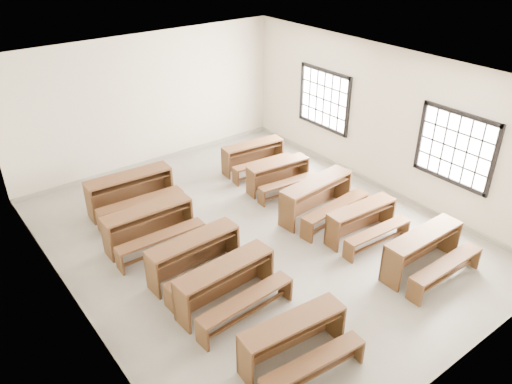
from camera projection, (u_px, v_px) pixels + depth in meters
room at (260, 134)px, 8.78m from camera, size 8.50×8.50×3.20m
desk_set_0 at (295, 339)px, 6.88m from camera, size 1.65×0.96×0.71m
desk_set_1 at (227, 283)px, 7.87m from camera, size 1.75×0.98×0.77m
desk_set_2 at (196, 255)px, 8.53m from camera, size 1.70×0.93×0.75m
desk_set_3 at (150, 224)px, 9.37m from camera, size 1.72×0.91×0.76m
desk_set_4 at (131, 190)px, 10.45m from camera, size 1.84×1.02×0.81m
desk_set_5 at (425, 250)px, 8.66m from camera, size 1.67×0.87×0.75m
desk_set_6 at (362, 220)px, 9.58m from camera, size 1.54×0.86×0.68m
desk_set_7 at (318, 196)px, 10.26m from camera, size 1.83×1.07×0.79m
desk_set_8 at (279, 174)px, 11.28m from camera, size 1.55×0.92×0.66m
desk_set_9 at (254, 155)px, 12.12m from camera, size 1.63×0.96×0.70m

